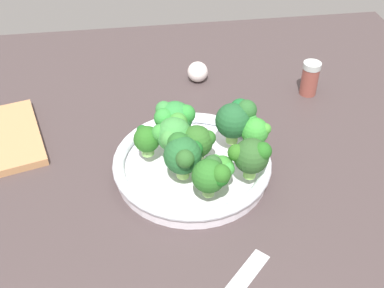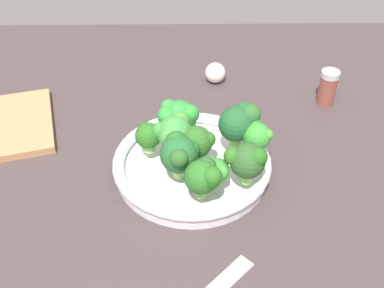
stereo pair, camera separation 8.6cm
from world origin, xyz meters
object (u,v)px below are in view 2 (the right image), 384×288
(broccoli_floret_0, at_px, (196,143))
(broccoli_floret_2, at_px, (257,136))
(broccoli_floret_6, at_px, (239,122))
(broccoli_floret_8, at_px, (217,170))
(bowl, at_px, (192,164))
(broccoli_floret_1, at_px, (178,117))
(pepper_shaker, at_px, (328,87))
(cutting_board, at_px, (14,124))
(broccoli_floret_9, at_px, (148,135))
(broccoli_floret_3, at_px, (247,161))
(garlic_bulb, at_px, (215,73))
(broccoli_floret_4, at_px, (179,153))
(broccoli_floret_7, at_px, (204,176))
(broccoli_floret_5, at_px, (174,133))

(broccoli_floret_0, bearing_deg, broccoli_floret_2, -79.03)
(broccoli_floret_6, bearing_deg, broccoli_floret_8, 156.72)
(bowl, height_order, broccoli_floret_8, broccoli_floret_8)
(broccoli_floret_1, bearing_deg, pepper_shaker, -62.94)
(bowl, distance_m, pepper_shaker, 0.38)
(cutting_board, bearing_deg, broccoli_floret_9, -112.89)
(broccoli_floret_9, bearing_deg, bowl, -105.36)
(broccoli_floret_6, xyz_separation_m, broccoli_floret_9, (-0.02, 0.17, -0.02))
(broccoli_floret_3, xyz_separation_m, broccoli_floret_6, (0.10, 0.00, 0.00))
(broccoli_floret_8, distance_m, broccoli_floret_9, 0.15)
(broccoli_floret_9, height_order, cutting_board, broccoli_floret_9)
(bowl, bearing_deg, broccoli_floret_6, -66.87)
(broccoli_floret_1, distance_m, garlic_bulb, 0.28)
(broccoli_floret_8, bearing_deg, cutting_board, 62.30)
(bowl, relative_size, broccoli_floret_3, 3.77)
(broccoli_floret_0, bearing_deg, broccoli_floret_4, 141.36)
(broccoli_floret_7, bearing_deg, broccoli_floret_5, 24.60)
(broccoli_floret_8, bearing_deg, pepper_shaker, -41.19)
(broccoli_floret_3, relative_size, garlic_bulb, 1.59)
(broccoli_floret_1, relative_size, broccoli_floret_8, 1.54)
(bowl, height_order, garlic_bulb, garlic_bulb)
(cutting_board, bearing_deg, broccoli_floret_6, -103.23)
(broccoli_floret_3, distance_m, pepper_shaker, 0.37)
(broccoli_floret_2, relative_size, broccoli_floret_7, 0.92)
(broccoli_floret_0, xyz_separation_m, broccoli_floret_5, (0.02, 0.04, 0.01))
(broccoli_floret_0, height_order, broccoli_floret_5, broccoli_floret_5)
(bowl, bearing_deg, broccoli_floret_0, -148.04)
(garlic_bulb, bearing_deg, broccoli_floret_2, -169.55)
(broccoli_floret_4, height_order, broccoli_floret_6, broccoli_floret_6)
(pepper_shaker, bearing_deg, cutting_board, 97.14)
(broccoli_floret_8, relative_size, garlic_bulb, 1.04)
(broccoli_floret_1, height_order, broccoli_floret_7, broccoli_floret_1)
(broccoli_floret_4, bearing_deg, broccoli_floret_8, -110.99)
(broccoli_floret_7, bearing_deg, broccoli_floret_8, -38.05)
(broccoli_floret_1, xyz_separation_m, broccoli_floret_7, (-0.16, -0.04, -0.00))
(broccoli_floret_3, bearing_deg, broccoli_floret_8, 95.84)
(broccoli_floret_3, height_order, cutting_board, broccoli_floret_3)
(broccoli_floret_5, xyz_separation_m, pepper_shaker, (0.22, -0.34, -0.05))
(broccoli_floret_6, xyz_separation_m, cutting_board, (0.11, 0.46, -0.08))
(broccoli_floret_2, relative_size, broccoli_floret_3, 0.84)
(broccoli_floret_2, distance_m, broccoli_floret_7, 0.15)
(broccoli_floret_7, height_order, broccoli_floret_9, broccoli_floret_7)
(bowl, height_order, broccoli_floret_5, broccoli_floret_5)
(broccoli_floret_9, bearing_deg, broccoli_floret_4, -140.16)
(broccoli_floret_9, xyz_separation_m, cutting_board, (0.12, 0.29, -0.06))
(broccoli_floret_7, relative_size, cutting_board, 0.32)
(broccoli_floret_0, distance_m, broccoli_floret_7, 0.09)
(broccoli_floret_2, bearing_deg, broccoli_floret_5, 89.24)
(broccoli_floret_4, distance_m, broccoli_floret_5, 0.06)
(broccoli_floret_5, height_order, pepper_shaker, broccoli_floret_5)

